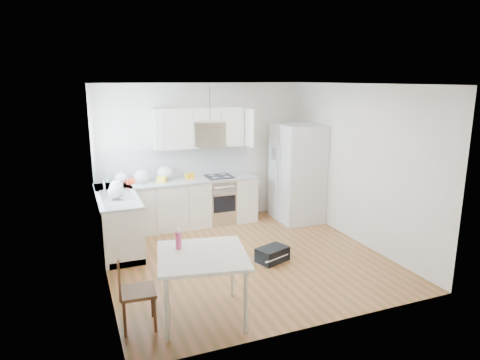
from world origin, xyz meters
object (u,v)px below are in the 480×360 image
Objects in this scene: refrigerator at (298,173)px; gym_bag at (272,254)px; dining_table at (202,261)px; dining_chair at (138,290)px.

refrigerator is 2.32m from gym_bag.
dining_chair is at bearing -174.60° from dining_table.
refrigerator reaches higher than gym_bag.
dining_table is 0.79m from dining_chair.
refrigerator reaches higher than dining_table.
dining_table is at bearing -0.99° from dining_chair.
dining_table is 2.48× the size of gym_bag.
gym_bag is (1.47, 1.14, -0.60)m from dining_table.
refrigerator is at bearing 31.00° from gym_bag.
dining_chair is 2.48m from gym_bag.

